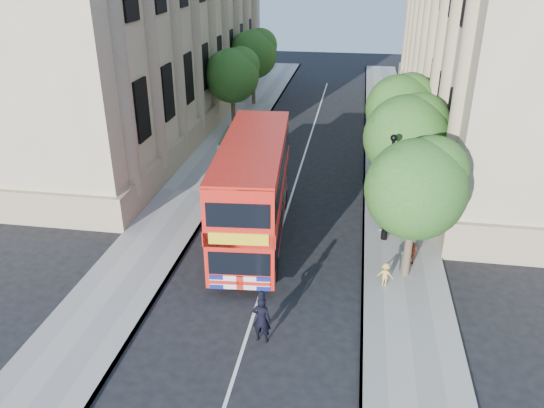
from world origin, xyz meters
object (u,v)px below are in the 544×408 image
at_px(box_van, 241,167).
at_px(woman_pedestrian, 385,212).
at_px(police_constable, 262,319).
at_px(lamp_post, 388,193).
at_px(double_decker_bus, 253,188).

height_order(box_van, woman_pedestrian, box_van).
distance_m(police_constable, woman_pedestrian, 10.02).
bearing_deg(woman_pedestrian, lamp_post, 61.00).
distance_m(double_decker_bus, box_van, 5.63).
bearing_deg(double_decker_bus, police_constable, -81.79).
height_order(lamp_post, box_van, lamp_post).
bearing_deg(police_constable, double_decker_bus, -70.18).
bearing_deg(woman_pedestrian, police_constable, 35.11).
relative_size(double_decker_bus, box_van, 1.87).
relative_size(double_decker_bus, police_constable, 5.78).
height_order(lamp_post, double_decker_bus, lamp_post).
bearing_deg(woman_pedestrian, double_decker_bus, -13.56).
xyz_separation_m(lamp_post, box_van, (-7.89, 4.57, -0.99)).
xyz_separation_m(lamp_post, woman_pedestrian, (0.01, 0.98, -1.47)).
relative_size(lamp_post, woman_pedestrian, 2.80).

